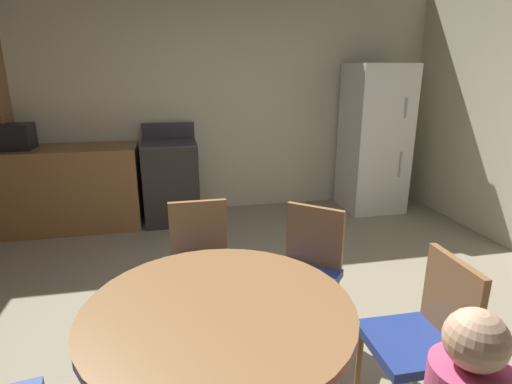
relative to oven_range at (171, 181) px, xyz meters
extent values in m
plane|color=gray|center=(0.50, -2.53, -0.47)|extent=(14.00, 14.00, 0.00)
cube|color=beige|center=(0.50, 0.40, 0.88)|extent=(5.76, 0.12, 2.70)
cube|color=olive|center=(-1.21, 0.00, -0.02)|extent=(1.73, 0.60, 0.90)
cube|color=#2D2B28|center=(0.00, 0.00, -0.02)|extent=(0.60, 0.60, 0.90)
cube|color=#38383D|center=(0.00, 0.00, 0.44)|extent=(0.60, 0.60, 0.02)
cube|color=#38383D|center=(0.00, 0.28, 0.54)|extent=(0.60, 0.04, 0.18)
cube|color=white|center=(2.45, -0.05, 0.41)|extent=(0.68, 0.66, 1.76)
cylinder|color=#B2B2B7|center=(2.63, -0.39, 0.81)|extent=(0.02, 0.02, 0.22)
cylinder|color=#B2B2B7|center=(2.63, -0.39, 0.16)|extent=(0.02, 0.02, 0.30)
cube|color=black|center=(-1.60, 0.00, 0.56)|extent=(0.44, 0.32, 0.26)
cylinder|color=olive|center=(0.18, -3.12, 0.27)|extent=(1.13, 1.13, 0.04)
cylinder|color=olive|center=(0.92, -2.96, -0.25)|extent=(0.03, 0.03, 0.43)
cylinder|color=olive|center=(1.26, -2.96, -0.25)|extent=(0.03, 0.03, 0.43)
cube|color=navy|center=(1.09, -3.13, -0.02)|extent=(0.41, 0.41, 0.05)
cube|color=olive|center=(1.27, -3.13, 0.19)|extent=(0.04, 0.38, 0.42)
cylinder|color=olive|center=(0.34, -2.38, -0.25)|extent=(0.03, 0.03, 0.43)
cylinder|color=olive|center=(0.00, -2.38, -0.25)|extent=(0.03, 0.03, 0.43)
cylinder|color=olive|center=(0.34, -2.04, -0.25)|extent=(0.03, 0.03, 0.43)
cylinder|color=olive|center=(0.00, -2.04, -0.25)|extent=(0.03, 0.03, 0.43)
cube|color=navy|center=(0.17, -2.21, -0.02)|extent=(0.40, 0.40, 0.05)
cube|color=olive|center=(0.17, -2.03, 0.19)|extent=(0.38, 0.04, 0.42)
cylinder|color=olive|center=(0.79, -2.67, -0.25)|extent=(0.03, 0.03, 0.43)
cylinder|color=olive|center=(0.53, -2.45, -0.25)|extent=(0.03, 0.03, 0.43)
cylinder|color=olive|center=(1.01, -2.41, -0.25)|extent=(0.03, 0.03, 0.43)
cylinder|color=olive|center=(0.76, -2.19, -0.25)|extent=(0.03, 0.03, 0.43)
cube|color=navy|center=(0.77, -2.43, -0.02)|extent=(0.56, 0.56, 0.05)
cube|color=olive|center=(0.89, -2.29, 0.19)|extent=(0.31, 0.28, 0.42)
sphere|color=#D6A884|center=(0.79, -3.79, 0.54)|extent=(0.17, 0.17, 0.17)
camera|label=1|loc=(0.03, -4.57, 1.23)|focal=28.45mm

